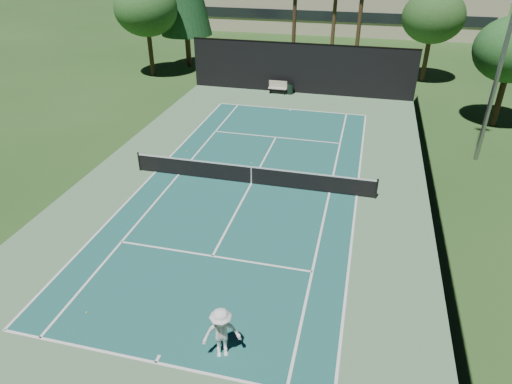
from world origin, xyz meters
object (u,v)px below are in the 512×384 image
tennis_ball_a (87,312)px  park_bench (278,87)px  trash_bin (290,88)px  player (222,333)px  tennis_net (251,174)px  tennis_ball_c (252,163)px  tennis_ball_b (252,177)px  tennis_ball_d (187,151)px

tennis_ball_a → park_bench: park_bench is taller
tennis_ball_a → trash_bin: (2.51, 26.05, 0.45)m
player → trash_bin: player is taller
player → tennis_ball_a: bearing=149.8°
tennis_net → tennis_ball_c: bearing=104.1°
tennis_ball_a → trash_bin: size_ratio=0.07×
tennis_ball_c → park_bench: (-1.16, 13.14, 0.51)m
player → tennis_ball_a: player is taller
tennis_ball_a → park_bench: size_ratio=0.04×
tennis_net → park_bench: 15.56m
tennis_net → tennis_ball_b: tennis_net is taller
tennis_ball_d → park_bench: 12.88m
tennis_ball_a → park_bench: 26.01m
tennis_ball_b → trash_bin: (-0.61, 14.84, 0.45)m
tennis_net → player: (1.91, -11.07, 0.38)m
tennis_ball_c → tennis_ball_d: same height
tennis_ball_a → tennis_ball_b: bearing=74.5°
player → tennis_ball_d: bearing=91.6°
tennis_ball_b → trash_bin: 14.86m
tennis_ball_d → trash_bin: size_ratio=0.08×
tennis_net → tennis_ball_d: bearing=148.4°
player → tennis_ball_d: 15.57m
player → tennis_ball_d: (-6.71, 14.02, -0.90)m
trash_bin → park_bench: bearing=-174.7°
tennis_net → park_bench: (-1.74, 15.46, -0.01)m
trash_bin → tennis_ball_b: bearing=-87.7°
tennis_ball_a → tennis_ball_b: size_ratio=0.98×
tennis_ball_a → park_bench: (1.50, 25.96, 0.52)m
tennis_ball_b → player: bearing=-80.1°
tennis_net → trash_bin: size_ratio=13.65×
player → tennis_ball_a: (-5.16, 0.57, -0.90)m
park_bench → player: bearing=-82.1°
tennis_ball_d → tennis_ball_a: bearing=-83.4°
tennis_ball_b → tennis_ball_c: bearing=105.6°
tennis_ball_a → tennis_ball_d: tennis_ball_d is taller
tennis_ball_b → trash_bin: trash_bin is taller
tennis_ball_a → tennis_ball_d: bearing=96.6°
tennis_ball_c → trash_bin: size_ratio=0.08×
player → tennis_ball_b: player is taller
tennis_ball_b → tennis_ball_d: (-4.66, 2.24, 0.00)m
tennis_ball_b → trash_bin: bearing=92.3°
tennis_ball_b → trash_bin: size_ratio=0.07×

